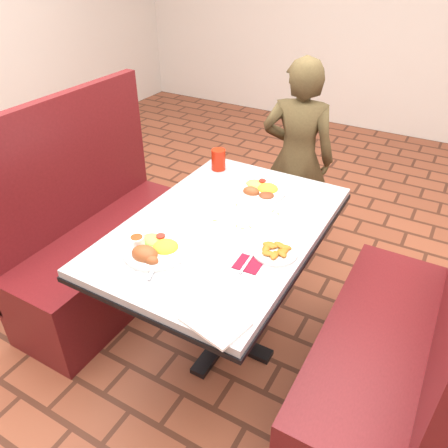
{
  "coord_description": "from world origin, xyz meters",
  "views": [
    {
      "loc": [
        0.81,
        -1.42,
        1.83
      ],
      "look_at": [
        0.0,
        0.0,
        0.75
      ],
      "focal_mm": 35.0,
      "sensor_mm": 36.0,
      "label": 1
    }
  ],
  "objects_px": {
    "diner_person": "(297,159)",
    "red_tumbler": "(218,160)",
    "dining_table": "(224,241)",
    "booth_bench_right": "(387,358)",
    "near_dinner_plate": "(153,247)",
    "booth_bench_left": "(104,247)",
    "far_dinner_plate": "(261,188)",
    "plantain_plate": "(275,251)"
  },
  "relations": [
    {
      "from": "dining_table",
      "to": "far_dinner_plate",
      "type": "relative_size",
      "value": 4.78
    },
    {
      "from": "dining_table",
      "to": "far_dinner_plate",
      "type": "distance_m",
      "value": 0.36
    },
    {
      "from": "far_dinner_plate",
      "to": "plantain_plate",
      "type": "xyz_separation_m",
      "value": [
        0.27,
        -0.43,
        -0.01
      ]
    },
    {
      "from": "dining_table",
      "to": "red_tumbler",
      "type": "relative_size",
      "value": 10.54
    },
    {
      "from": "dining_table",
      "to": "red_tumbler",
      "type": "height_order",
      "value": "red_tumbler"
    },
    {
      "from": "booth_bench_left",
      "to": "plantain_plate",
      "type": "relative_size",
      "value": 6.53
    },
    {
      "from": "booth_bench_left",
      "to": "red_tumbler",
      "type": "xyz_separation_m",
      "value": [
        0.5,
        0.46,
        0.48
      ]
    },
    {
      "from": "booth_bench_left",
      "to": "plantain_plate",
      "type": "bearing_deg",
      "value": -4.51
    },
    {
      "from": "diner_person",
      "to": "far_dinner_plate",
      "type": "xyz_separation_m",
      "value": [
        0.07,
        -0.69,
        0.14
      ]
    },
    {
      "from": "far_dinner_plate",
      "to": "plantain_plate",
      "type": "bearing_deg",
      "value": -57.64
    },
    {
      "from": "near_dinner_plate",
      "to": "far_dinner_plate",
      "type": "height_order",
      "value": "near_dinner_plate"
    },
    {
      "from": "booth_bench_left",
      "to": "far_dinner_plate",
      "type": "relative_size",
      "value": 4.73
    },
    {
      "from": "plantain_plate",
      "to": "red_tumbler",
      "type": "distance_m",
      "value": 0.81
    },
    {
      "from": "booth_bench_left",
      "to": "far_dinner_plate",
      "type": "xyz_separation_m",
      "value": [
        0.81,
        0.34,
        0.44
      ]
    },
    {
      "from": "dining_table",
      "to": "far_dinner_plate",
      "type": "bearing_deg",
      "value": 87.24
    },
    {
      "from": "booth_bench_right",
      "to": "near_dinner_plate",
      "type": "relative_size",
      "value": 4.62
    },
    {
      "from": "booth_bench_left",
      "to": "far_dinner_plate",
      "type": "distance_m",
      "value": 0.99
    },
    {
      "from": "near_dinner_plate",
      "to": "plantain_plate",
      "type": "relative_size",
      "value": 1.42
    },
    {
      "from": "far_dinner_plate",
      "to": "plantain_plate",
      "type": "height_order",
      "value": "far_dinner_plate"
    },
    {
      "from": "near_dinner_plate",
      "to": "red_tumbler",
      "type": "bearing_deg",
      "value": 101.06
    },
    {
      "from": "booth_bench_right",
      "to": "booth_bench_left",
      "type": "bearing_deg",
      "value": 180.0
    },
    {
      "from": "booth_bench_right",
      "to": "dining_table",
      "type": "bearing_deg",
      "value": 180.0
    },
    {
      "from": "booth_bench_right",
      "to": "near_dinner_plate",
      "type": "xyz_separation_m",
      "value": [
        -0.94,
        -0.33,
        0.45
      ]
    },
    {
      "from": "booth_bench_right",
      "to": "far_dinner_plate",
      "type": "distance_m",
      "value": 0.96
    },
    {
      "from": "diner_person",
      "to": "red_tumbler",
      "type": "height_order",
      "value": "diner_person"
    },
    {
      "from": "dining_table",
      "to": "red_tumbler",
      "type": "distance_m",
      "value": 0.57
    },
    {
      "from": "diner_person",
      "to": "far_dinner_plate",
      "type": "bearing_deg",
      "value": 84.31
    },
    {
      "from": "dining_table",
      "to": "diner_person",
      "type": "height_order",
      "value": "diner_person"
    },
    {
      "from": "booth_bench_left",
      "to": "far_dinner_plate",
      "type": "height_order",
      "value": "booth_bench_left"
    },
    {
      "from": "red_tumbler",
      "to": "booth_bench_left",
      "type": "bearing_deg",
      "value": -137.06
    },
    {
      "from": "booth_bench_left",
      "to": "far_dinner_plate",
      "type": "bearing_deg",
      "value": 22.73
    },
    {
      "from": "far_dinner_plate",
      "to": "dining_table",
      "type": "bearing_deg",
      "value": -92.76
    },
    {
      "from": "far_dinner_plate",
      "to": "red_tumbler",
      "type": "xyz_separation_m",
      "value": [
        -0.32,
        0.12,
        0.03
      ]
    },
    {
      "from": "booth_bench_left",
      "to": "near_dinner_plate",
      "type": "bearing_deg",
      "value": -26.45
    },
    {
      "from": "booth_bench_right",
      "to": "plantain_plate",
      "type": "bearing_deg",
      "value": -170.49
    },
    {
      "from": "booth_bench_left",
      "to": "booth_bench_right",
      "type": "xyz_separation_m",
      "value": [
        1.6,
        0.0,
        0.0
      ]
    },
    {
      "from": "booth_bench_right",
      "to": "far_dinner_plate",
      "type": "height_order",
      "value": "booth_bench_right"
    },
    {
      "from": "booth_bench_left",
      "to": "red_tumbler",
      "type": "height_order",
      "value": "booth_bench_left"
    },
    {
      "from": "diner_person",
      "to": "near_dinner_plate",
      "type": "bearing_deg",
      "value": 74.75
    },
    {
      "from": "booth_bench_right",
      "to": "near_dinner_plate",
      "type": "distance_m",
      "value": 1.09
    },
    {
      "from": "far_dinner_plate",
      "to": "diner_person",
      "type": "bearing_deg",
      "value": 95.67
    },
    {
      "from": "far_dinner_plate",
      "to": "red_tumbler",
      "type": "height_order",
      "value": "red_tumbler"
    }
  ]
}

